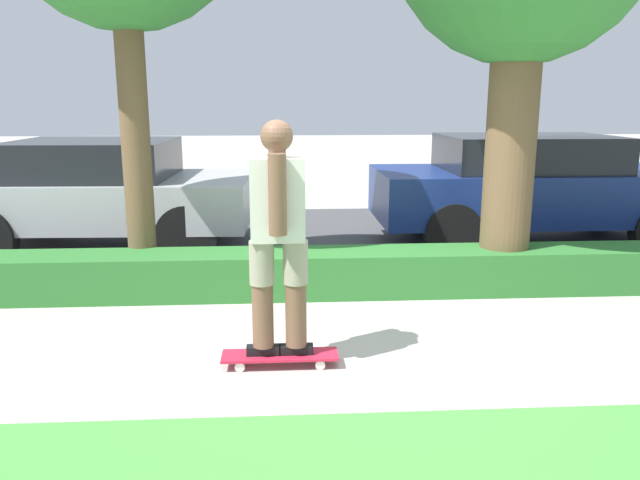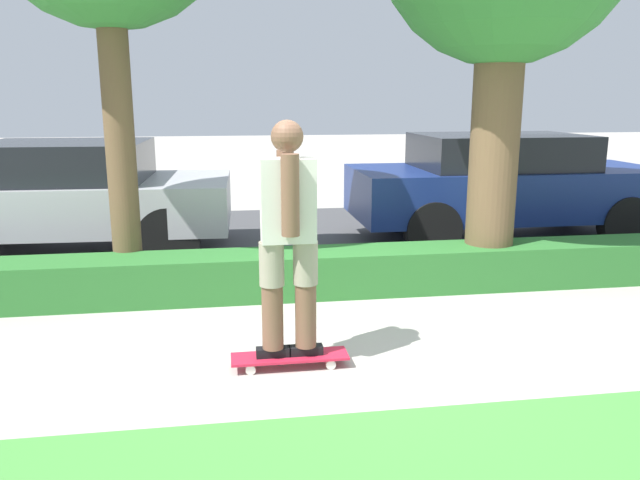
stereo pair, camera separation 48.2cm
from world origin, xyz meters
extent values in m
plane|color=#ADA89E|center=(0.00, 0.00, 0.00)|extent=(60.00, 60.00, 0.00)
cube|color=#474749|center=(0.00, 4.20, 0.00)|extent=(12.89, 5.00, 0.01)
cube|color=#2D702D|center=(0.00, 1.60, 0.23)|extent=(12.89, 0.60, 0.46)
cube|color=red|center=(-0.60, -0.20, 0.09)|extent=(0.90, 0.24, 0.02)
cylinder|color=silver|center=(-0.29, -0.29, 0.04)|extent=(0.08, 0.04, 0.08)
cylinder|color=silver|center=(-0.29, -0.11, 0.04)|extent=(0.08, 0.04, 0.08)
cylinder|color=silver|center=(-0.90, -0.29, 0.04)|extent=(0.08, 0.04, 0.08)
cylinder|color=silver|center=(-0.90, -0.11, 0.04)|extent=(0.08, 0.04, 0.08)
cube|color=black|center=(-0.72, -0.20, 0.13)|extent=(0.26, 0.09, 0.07)
cylinder|color=brown|center=(-0.72, -0.20, 0.58)|extent=(0.16, 0.16, 0.83)
cylinder|color=gray|center=(-0.72, -0.20, 0.83)|extent=(0.19, 0.19, 0.33)
cube|color=black|center=(-0.47, -0.20, 0.13)|extent=(0.26, 0.09, 0.07)
cylinder|color=brown|center=(-0.47, -0.20, 0.58)|extent=(0.16, 0.16, 0.83)
cylinder|color=gray|center=(-0.47, -0.20, 0.83)|extent=(0.19, 0.19, 0.33)
cube|color=silver|center=(-0.60, -0.20, 1.30)|extent=(0.40, 0.22, 0.61)
cylinder|color=brown|center=(-0.60, -0.37, 1.36)|extent=(0.13, 0.13, 0.58)
cylinder|color=brown|center=(-0.60, -0.04, 1.36)|extent=(0.13, 0.13, 0.58)
sphere|color=brown|center=(-0.60, -0.20, 1.76)|extent=(0.23, 0.23, 0.23)
cylinder|color=brown|center=(-2.08, 1.98, 1.61)|extent=(0.30, 0.30, 3.23)
cylinder|color=brown|center=(1.81, 1.69, 1.46)|extent=(0.52, 0.52, 2.92)
cube|color=#B7B7BC|center=(-2.94, 3.77, 0.68)|extent=(3.96, 2.12, 0.60)
cube|color=black|center=(-3.06, 3.77, 1.23)|extent=(2.08, 1.82, 0.49)
cylinder|color=black|center=(-1.74, 2.85, 0.38)|extent=(0.76, 0.24, 0.76)
cylinder|color=black|center=(-1.74, 4.69, 0.38)|extent=(0.76, 0.24, 0.76)
cylinder|color=black|center=(-4.15, 4.69, 0.38)|extent=(0.76, 0.24, 0.76)
cube|color=navy|center=(2.94, 3.72, 0.71)|extent=(4.38, 1.82, 0.68)
cube|color=black|center=(2.81, 3.72, 1.28)|extent=(2.28, 1.60, 0.47)
cylinder|color=black|center=(4.29, 2.89, 0.37)|extent=(0.74, 0.22, 0.74)
cylinder|color=black|center=(4.29, 4.56, 0.37)|extent=(0.74, 0.22, 0.74)
cylinder|color=black|center=(1.58, 2.89, 0.37)|extent=(0.74, 0.22, 0.74)
cylinder|color=black|center=(1.58, 4.56, 0.37)|extent=(0.74, 0.22, 0.74)
camera|label=1|loc=(-0.57, -4.70, 2.02)|focal=35.00mm
camera|label=2|loc=(-1.05, -4.64, 2.02)|focal=35.00mm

